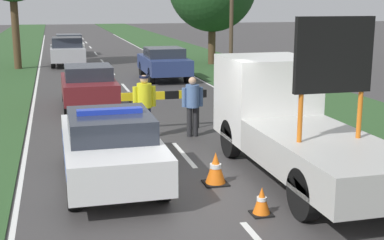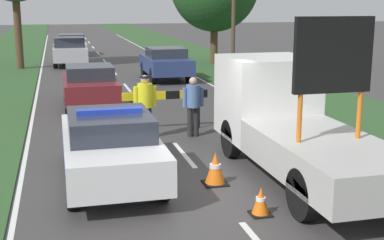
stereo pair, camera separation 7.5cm
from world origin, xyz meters
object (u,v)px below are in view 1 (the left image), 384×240
(pedestrian_civilian, at_px, (192,102))
(queued_car_wagon_maroon, at_px, (89,85))
(police_car, at_px, (110,146))
(road_barrier, at_px, (165,98))
(queued_car_sedan_silver, at_px, (67,51))
(traffic_cone_centre_front, at_px, (262,201))
(traffic_cone_near_truck, at_px, (155,146))
(queued_car_hatch_blue, at_px, (164,63))
(queued_car_van_white, at_px, (69,44))
(traffic_cone_near_police, at_px, (216,168))
(police_officer, at_px, (144,101))
(work_truck, at_px, (289,120))

(pedestrian_civilian, distance_m, queued_car_wagon_maroon, 5.69)
(police_car, distance_m, road_barrier, 4.68)
(police_car, xyz_separation_m, queued_car_sedan_silver, (-0.23, 21.41, 0.07))
(pedestrian_civilian, relative_size, traffic_cone_centre_front, 3.26)
(traffic_cone_near_truck, distance_m, queued_car_hatch_blue, 13.24)
(queued_car_sedan_silver, height_order, queued_car_van_white, queued_car_sedan_silver)
(police_car, xyz_separation_m, road_barrier, (2.02, 4.22, 0.16))
(traffic_cone_near_truck, distance_m, queued_car_sedan_silver, 20.00)
(police_car, height_order, traffic_cone_near_truck, police_car)
(road_barrier, bearing_deg, police_car, -121.54)
(road_barrier, distance_m, pedestrian_civilian, 1.11)
(traffic_cone_near_police, bearing_deg, road_barrier, 90.55)
(pedestrian_civilian, relative_size, queued_car_hatch_blue, 0.41)
(police_officer, bearing_deg, queued_car_wagon_maroon, -64.94)
(police_car, bearing_deg, traffic_cone_centre_front, -43.19)
(police_officer, xyz_separation_m, traffic_cone_near_truck, (-0.09, -1.91, -0.74))
(police_car, distance_m, traffic_cone_near_police, 2.23)
(traffic_cone_centre_front, relative_size, queued_car_hatch_blue, 0.13)
(pedestrian_civilian, distance_m, traffic_cone_near_police, 4.07)
(road_barrier, height_order, queued_car_sedan_silver, queued_car_sedan_silver)
(traffic_cone_near_police, bearing_deg, police_car, 161.40)
(traffic_cone_centre_front, height_order, queued_car_wagon_maroon, queued_car_wagon_maroon)
(work_truck, relative_size, road_barrier, 2.47)
(pedestrian_civilian, relative_size, queued_car_wagon_maroon, 0.43)
(police_car, bearing_deg, queued_car_hatch_blue, 76.92)
(pedestrian_civilian, xyz_separation_m, queued_car_wagon_maroon, (-2.49, 5.12, -0.21))
(queued_car_hatch_blue, xyz_separation_m, queued_car_sedan_silver, (-4.32, 7.03, 0.03))
(work_truck, bearing_deg, traffic_cone_centre_front, 54.40)
(road_barrier, bearing_deg, queued_car_wagon_maroon, 108.55)
(work_truck, bearing_deg, traffic_cone_near_police, 12.71)
(police_officer, relative_size, traffic_cone_centre_front, 3.43)
(police_car, distance_m, police_officer, 3.62)
(queued_car_hatch_blue, bearing_deg, traffic_cone_centre_front, 84.20)
(queued_car_sedan_silver, bearing_deg, road_barrier, 97.46)
(police_car, height_order, work_truck, work_truck)
(pedestrian_civilian, height_order, traffic_cone_centre_front, pedestrian_civilian)
(traffic_cone_centre_front, distance_m, traffic_cone_near_truck, 4.10)
(queued_car_wagon_maroon, bearing_deg, queued_car_sedan_silver, -88.46)
(queued_car_wagon_maroon, bearing_deg, road_barrier, 114.48)
(work_truck, xyz_separation_m, traffic_cone_near_truck, (-2.69, 1.70, -0.86))
(road_barrier, xyz_separation_m, traffic_cone_centre_front, (0.36, -6.68, -0.68))
(traffic_cone_near_truck, bearing_deg, queued_car_sedan_silver, 94.09)
(pedestrian_civilian, distance_m, traffic_cone_near_truck, 2.40)
(queued_car_hatch_blue, xyz_separation_m, queued_car_van_white, (-4.02, 13.19, -0.04))
(traffic_cone_centre_front, height_order, queued_car_hatch_blue, queued_car_hatch_blue)
(traffic_cone_centre_front, bearing_deg, police_car, 134.01)
(work_truck, height_order, traffic_cone_centre_front, work_truck)
(police_officer, bearing_deg, queued_car_sedan_silver, -73.22)
(police_officer, xyz_separation_m, pedestrian_civilian, (1.32, -0.09, -0.07))
(road_barrier, relative_size, queued_car_sedan_silver, 0.63)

